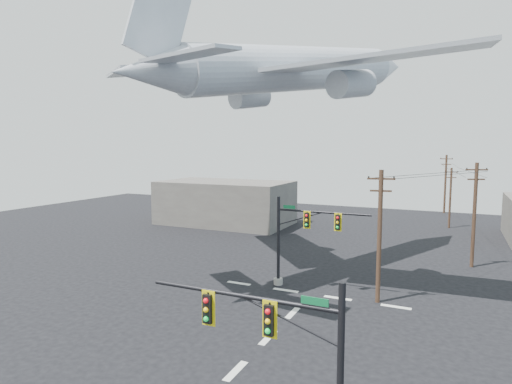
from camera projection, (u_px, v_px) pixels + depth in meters
The scene contains 11 objects.
ground at pixel (236, 371), 20.70m from camera, with size 120.00×120.00×0.00m, color black.
lane_markings at pixel (277, 329), 25.51m from camera, with size 14.00×21.20×0.01m.
signal_mast_near at pixel (292, 366), 14.08m from camera, with size 7.44×0.73×6.67m.
signal_mast_far at pixel (297, 239), 32.66m from camera, with size 7.42×0.77×7.00m.
utility_pole_a at pixel (379, 234), 29.40m from camera, with size 1.85×0.41×9.28m.
utility_pole_b at pixel (474, 213), 38.18m from camera, with size 1.83×0.79×9.44m.
utility_pole_c at pixel (450, 197), 56.91m from camera, with size 1.65×0.34×8.06m.
utility_pole_d at pixel (445, 183), 69.68m from camera, with size 1.93×0.68×9.54m.
power_lines at pixel (451, 170), 47.67m from camera, with size 7.97×46.19×0.60m.
airliner at pixel (297, 70), 35.55m from camera, with size 29.10×31.76×8.68m.
building_left at pixel (225, 202), 60.33m from camera, with size 18.00×10.00×6.00m, color #625D56.
Camera 1 is at (9.20, -17.42, 10.82)m, focal length 30.00 mm.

